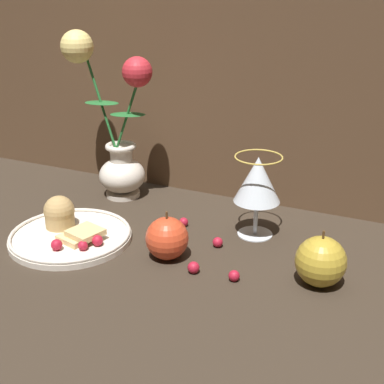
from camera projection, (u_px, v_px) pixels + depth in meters
ground_plane at (178, 240)px, 0.94m from camera, size 2.40×2.40×0.00m
vase at (115, 134)px, 1.07m from camera, size 0.19×0.10×0.34m
plate_with_pastries at (68, 231)px, 0.94m from camera, size 0.21×0.21×0.07m
wine_glass at (257, 182)px, 0.92m from camera, size 0.08×0.08×0.15m
apple_beside_vase at (321, 261)px, 0.79m from camera, size 0.08×0.08×0.09m
apple_near_glass at (167, 238)px, 0.87m from camera, size 0.07×0.07×0.08m
berry_near_plate at (184, 222)px, 0.98m from camera, size 0.02×0.02×0.02m
berry_front_center at (234, 276)px, 0.81m from camera, size 0.02×0.02×0.02m
berry_by_glass_stem at (218, 242)px, 0.91m from camera, size 0.02×0.02×0.02m
berry_under_candlestick at (194, 268)px, 0.83m from camera, size 0.02×0.02×0.02m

